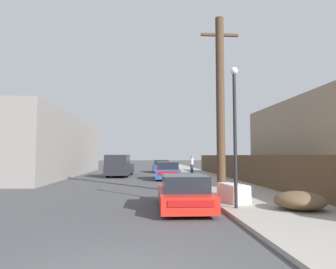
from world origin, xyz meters
The scene contains 13 objects.
sidewalk_curb centered at (5.30, 23.50, 0.06)m, with size 4.20×63.00×0.12m, color #9E998E.
discarded_fridge centered at (3.94, 7.02, 0.46)m, with size 0.91×1.72×0.70m.
parked_sports_car_red centered at (1.94, 6.29, 0.55)m, with size 1.83×4.33×1.22m.
car_parked_mid centered at (2.26, 19.29, 0.65)m, with size 2.07×4.40×1.39m.
car_parked_far centered at (2.22, 29.35, 0.65)m, with size 1.85×4.31×1.38m.
pickup_truck centered at (-1.85, 22.91, 0.97)m, with size 2.31×5.95×1.95m.
utility_pole centered at (4.05, 9.23, 4.36)m, with size 1.80×0.40×8.35m.
street_lamp centered at (3.65, 5.65, 2.93)m, with size 0.26×0.26×4.87m.
brush_pile centered at (5.66, 5.20, 0.42)m, with size 1.69×1.60×0.60m.
wooden_fence centered at (7.25, 16.53, 1.02)m, with size 0.08×29.80×1.80m, color brown.
building_left_block centered at (-9.30, 24.77, 2.69)m, with size 7.00×22.71×5.38m, color gray.
building_right_house centered at (12.07, 13.23, 2.64)m, with size 6.00×12.36×5.28m, color gray.
pedestrian centered at (5.24, 26.18, 1.03)m, with size 0.34×0.34×1.77m.
Camera 1 is at (0.61, -4.44, 1.91)m, focal length 32.00 mm.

